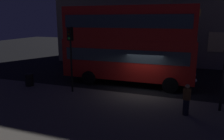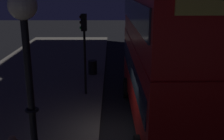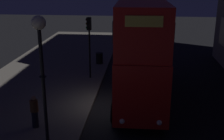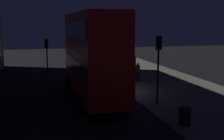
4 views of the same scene
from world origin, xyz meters
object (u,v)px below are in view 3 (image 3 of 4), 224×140
Objects in this scene: double_decker_bus at (141,45)px; pedestrian at (34,111)px; street_lamp at (41,52)px; traffic_light_near_kerb at (89,35)px; litter_bin at (99,58)px.

double_decker_bus reaches higher than pedestrian.
double_decker_bus reaches higher than street_lamp.
double_decker_bus is 6.15× the size of pedestrian.
traffic_light_near_kerb is 9.01m from street_lamp.
traffic_light_near_kerb is at bearing 178.72° from street_lamp.
street_lamp is at bearing -1.60° from litter_bin.
litter_bin is at bearing -176.69° from traffic_light_near_kerb.
traffic_light_near_kerb is 7.70m from pedestrian.
litter_bin is (-6.44, -3.35, -2.64)m from double_decker_bus.
street_lamp is (6.10, -3.70, 1.04)m from double_decker_bus.
pedestrian is (-1.69, -1.15, -3.31)m from street_lamp.
pedestrian is (7.25, -1.35, -2.23)m from traffic_light_near_kerb.
traffic_light_near_kerb reaches higher than litter_bin.
double_decker_bus is 1.80× the size of street_lamp.
double_decker_bus reaches higher than litter_bin.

